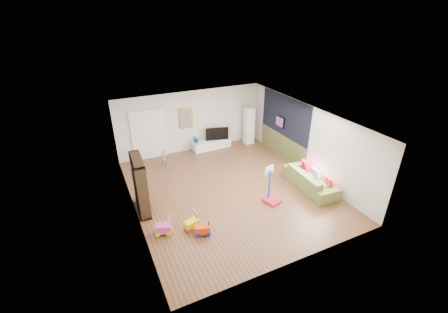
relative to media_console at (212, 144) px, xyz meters
name	(u,v)px	position (x,y,z in m)	size (l,w,h in m)	color
floor	(229,190)	(-0.84, -3.44, -0.21)	(6.50, 7.50, 0.00)	brown
ceiling	(229,118)	(-0.84, -3.44, 2.49)	(6.50, 7.50, 0.00)	white
wall_back	(191,121)	(-0.84, 0.31, 1.14)	(6.50, 0.00, 2.70)	silver
wall_front	(299,220)	(-0.84, -7.19, 1.14)	(6.50, 0.00, 2.70)	silver
wall_left	(131,177)	(-4.09, -3.44, 1.14)	(0.00, 7.50, 2.70)	silver
wall_right	(306,139)	(2.41, -3.44, 1.14)	(0.00, 7.50, 2.70)	silver
navy_accent	(285,116)	(2.40, -2.04, 1.64)	(0.01, 3.20, 1.70)	black
olive_wainscot	(282,146)	(2.40, -2.04, 0.29)	(0.01, 3.20, 1.00)	brown
doorway	(149,135)	(-2.74, 0.27, 0.84)	(1.45, 0.06, 2.10)	white
painting_back	(186,118)	(-1.09, 0.27, 1.34)	(0.62, 0.06, 0.92)	gold
artwork_right	(280,122)	(2.33, -1.84, 1.34)	(0.04, 0.56, 0.46)	#7F3F8C
media_console	(212,144)	(0.00, 0.00, 0.00)	(1.78, 0.45, 0.42)	white
tall_cabinet	(249,125)	(1.83, -0.16, 0.67)	(0.41, 0.41, 1.76)	white
bookshelf	(140,185)	(-3.84, -3.28, 0.71)	(0.33, 1.26, 1.84)	#322313
sofa	(310,180)	(1.86, -4.57, 0.12)	(2.26, 0.88, 0.66)	olive
basketball_hoop	(273,186)	(0.13, -4.73, 0.44)	(0.44, 0.54, 1.29)	#B21B38
ride_on_yellow	(191,221)	(-2.75, -4.85, 0.07)	(0.41, 0.25, 0.55)	#DFE103
ride_on_orange	(202,227)	(-2.56, -5.22, 0.07)	(0.42, 0.26, 0.56)	#E53A07
ride_on_pink	(163,225)	(-3.56, -4.70, 0.09)	(0.44, 0.27, 0.59)	#CA3A8E
child	(164,158)	(-2.46, -0.76, 0.17)	(0.27, 0.18, 0.75)	slate
tv	(217,133)	(0.25, 0.01, 0.51)	(1.04, 0.14, 0.60)	black
vase_plant	(196,139)	(-0.75, 0.01, 0.40)	(0.34, 0.30, 0.38)	navy
pillow_left	(329,182)	(2.12, -5.19, 0.31)	(0.09, 0.35, 0.35)	red
pillow_center	(316,173)	(2.11, -4.54, 0.31)	(0.09, 0.36, 0.36)	white
pillow_right	(305,166)	(2.12, -3.94, 0.31)	(0.11, 0.41, 0.41)	#C80C3F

